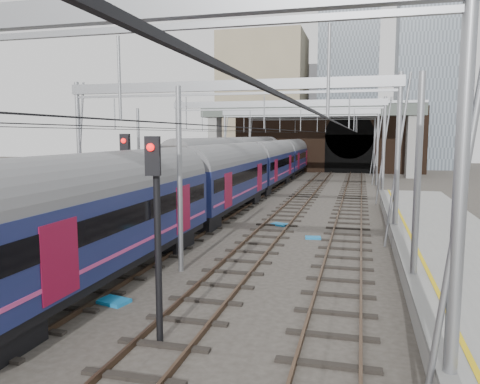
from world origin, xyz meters
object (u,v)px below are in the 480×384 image
(signal_near_centre, at_px, (156,216))
(signal_near_left, at_px, (128,185))
(train_second, at_px, (253,157))
(train_main, at_px, (252,169))

(signal_near_centre, bearing_deg, signal_near_left, 106.65)
(train_second, height_order, signal_near_centre, signal_near_centre)
(train_main, height_order, train_second, train_second)
(train_main, xyz_separation_m, train_second, (-4.00, 17.68, 0.14))
(signal_near_left, bearing_deg, train_second, 91.38)
(train_main, relative_size, signal_near_centre, 11.93)
(train_second, distance_m, signal_near_left, 38.71)
(signal_near_centre, bearing_deg, train_main, 81.35)
(train_second, relative_size, signal_near_centre, 9.72)
(train_main, height_order, signal_near_left, signal_near_left)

